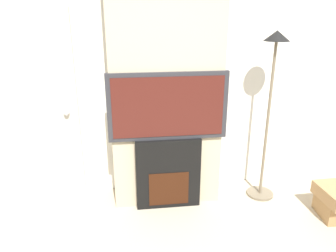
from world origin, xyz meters
The scene contains 6 objects.
wall_back centered at (0.00, 2.03, 1.35)m, with size 6.00×0.06×2.70m.
chimney_breast centered at (0.00, 1.79, 1.35)m, with size 1.12×0.41×2.70m.
fireplace centered at (0.00, 1.59, 0.38)m, with size 0.67×0.15×0.77m.
television centered at (0.00, 1.59, 1.11)m, with size 1.18×0.07×0.68m.
floor_lamp centered at (1.07, 1.65, 1.25)m, with size 0.29×0.29×1.81m.
entry_door centered at (-1.31, 1.97, 1.01)m, with size 0.80×0.09×2.02m.
Camera 1 is at (-0.39, -1.45, 2.01)m, focal length 35.00 mm.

